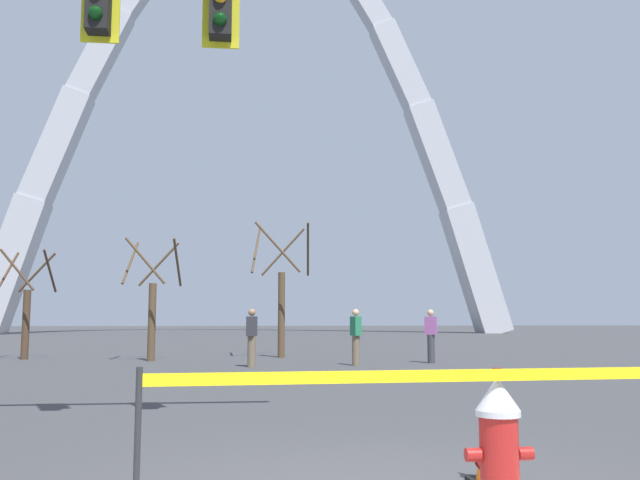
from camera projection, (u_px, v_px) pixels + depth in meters
name	position (u px, v px, depth m)	size (l,w,h in m)	color
fire_hydrant	(499.00, 447.00, 4.58)	(0.46, 0.48, 0.99)	#5E0F0D
caution_tape_barrier	(520.00, 413.00, 4.55)	(4.97, 0.31, 1.03)	#232326
traffic_cone_by_hydrant	(492.00, 438.00, 5.55)	(0.36, 0.36, 0.73)	black
monument_arch	(253.00, 133.00, 61.77)	(46.82, 2.65, 41.11)	#B2B5BC
tree_far_left	(26.00, 311.00, 22.37)	(1.65, 1.66, 3.56)	#473323
tree_left_mid	(152.00, 306.00, 21.60)	(1.77, 1.78, 3.83)	brown
tree_center_left	(281.00, 298.00, 23.50)	(2.10, 2.11, 4.56)	brown
pedestrian_walking_left	(356.00, 336.00, 19.38)	(0.30, 0.39, 1.59)	brown
pedestrian_standing_center	(252.00, 337.00, 18.75)	(0.32, 0.39, 1.59)	brown
pedestrian_walking_right	(431.00, 335.00, 20.47)	(0.39, 0.34, 1.59)	#38383D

